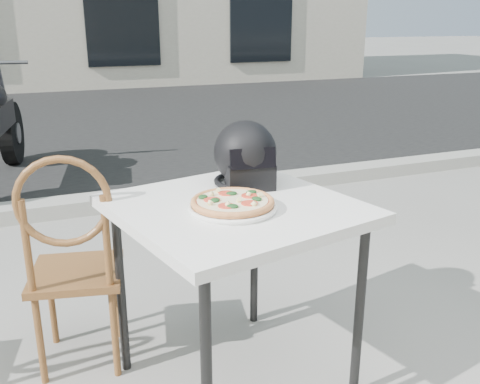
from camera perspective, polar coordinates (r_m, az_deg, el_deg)
name	(u,v)px	position (r m, az deg, el deg)	size (l,w,h in m)	color
street_asphalt	(62,125)	(8.39, -18.47, 6.84)	(30.00, 8.00, 0.00)	black
curb	(100,203)	(4.50, -14.71, -1.10)	(30.00, 0.25, 0.12)	#9C9A91
cafe_table_main	(235,221)	(2.08, -0.51, -3.14)	(1.02, 1.02, 0.81)	silver
plate	(233,208)	(1.98, -0.80, -1.67)	(0.37, 0.37, 0.02)	white
pizza	(233,202)	(1.97, -0.80, -1.03)	(0.32, 0.32, 0.04)	#C88149
helmet	(246,157)	(2.26, 0.61, 3.77)	(0.30, 0.31, 0.28)	black
cafe_chair_main	(72,253)	(2.34, -17.46, -6.26)	(0.45, 0.45, 1.00)	brown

